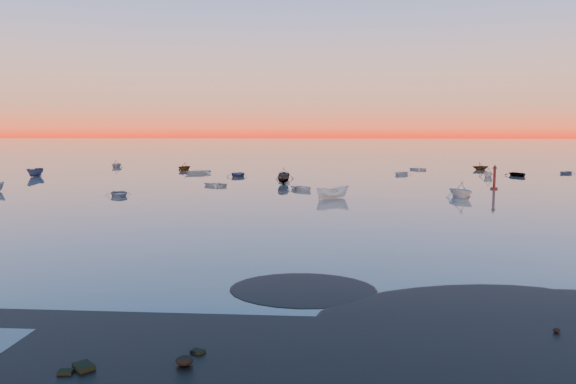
# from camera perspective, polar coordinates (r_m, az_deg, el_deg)

# --- Properties ---
(ground) EXTENTS (600.00, 600.00, 0.00)m
(ground) POSITION_cam_1_polar(r_m,az_deg,el_deg) (124.88, 2.24, 3.03)
(ground) COLOR #635B53
(ground) RESTS_ON ground
(mud_lobes) EXTENTS (140.00, 6.00, 0.07)m
(mud_lobes) POSITION_cam_1_polar(r_m,az_deg,el_deg) (25.14, -6.36, -10.85)
(mud_lobes) COLOR black
(mud_lobes) RESTS_ON ground
(moored_fleet) EXTENTS (124.00, 58.00, 1.20)m
(moored_fleet) POSITION_cam_1_polar(r_m,az_deg,el_deg) (78.06, 0.98, 0.97)
(moored_fleet) COLOR white
(moored_fleet) RESTS_ON ground
(boat_near_left) EXTENTS (4.20, 3.06, 0.97)m
(boat_near_left) POSITION_cam_1_polar(r_m,az_deg,el_deg) (65.07, -16.80, -0.41)
(boat_near_left) COLOR slate
(boat_near_left) RESTS_ON ground
(boat_near_center) EXTENTS (3.13, 4.17, 1.33)m
(boat_near_center) POSITION_cam_1_polar(r_m,az_deg,el_deg) (60.60, 4.56, -0.64)
(boat_near_center) COLOR white
(boat_near_center) RESTS_ON ground
(boat_near_right) EXTENTS (4.14, 3.33, 1.33)m
(boat_near_right) POSITION_cam_1_polar(r_m,az_deg,el_deg) (64.06, 17.10, -0.52)
(boat_near_right) COLOR white
(boat_near_right) RESTS_ON ground
(channel_marker) EXTENTS (0.88, 0.88, 3.14)m
(channel_marker) POSITION_cam_1_polar(r_m,az_deg,el_deg) (74.00, 20.23, 1.23)
(channel_marker) COLOR #3F100D
(channel_marker) RESTS_ON ground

